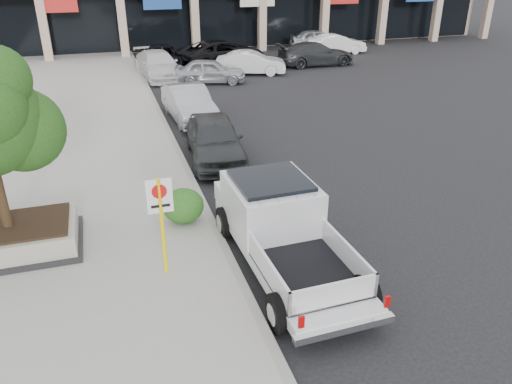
# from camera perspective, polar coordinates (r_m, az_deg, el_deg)

# --- Properties ---
(ground) EXTENTS (120.00, 120.00, 0.00)m
(ground) POSITION_cam_1_polar(r_m,az_deg,el_deg) (12.27, 4.30, -7.29)
(ground) COLOR black
(ground) RESTS_ON ground
(sidewalk) EXTENTS (8.00, 52.00, 0.15)m
(sidewalk) POSITION_cam_1_polar(r_m,az_deg,el_deg) (16.93, -21.23, 0.94)
(sidewalk) COLOR gray
(sidewalk) RESTS_ON ground
(curb) EXTENTS (0.20, 52.00, 0.15)m
(curb) POSITION_cam_1_polar(r_m,az_deg,el_deg) (17.03, -7.98, 2.66)
(curb) COLOR gray
(curb) RESTS_ON ground
(planter) EXTENTS (3.20, 2.20, 0.68)m
(planter) POSITION_cam_1_polar(r_m,az_deg,el_deg) (13.39, -26.17, -4.75)
(planter) COLOR black
(planter) RESTS_ON sidewalk
(no_parking_sign) EXTENTS (0.55, 0.09, 2.30)m
(no_parking_sign) POSITION_cam_1_polar(r_m,az_deg,el_deg) (10.85, -10.79, -2.45)
(no_parking_sign) COLOR yellow
(no_parking_sign) RESTS_ON sidewalk
(hedge) EXTENTS (1.10, 0.99, 0.93)m
(hedge) POSITION_cam_1_polar(r_m,az_deg,el_deg) (13.34, -8.32, -1.57)
(hedge) COLOR #224814
(hedge) RESTS_ON sidewalk
(pickup_truck) EXTENTS (2.34, 5.92, 1.84)m
(pickup_truck) POSITION_cam_1_polar(r_m,az_deg,el_deg) (11.36, 3.55, -4.75)
(pickup_truck) COLOR silver
(pickup_truck) RESTS_ON ground
(curb_car_a) EXTENTS (2.26, 4.66, 1.53)m
(curb_car_a) POSITION_cam_1_polar(r_m,az_deg,el_deg) (17.63, -4.74, 6.05)
(curb_car_a) COLOR #2C2E30
(curb_car_a) RESTS_ON ground
(curb_car_b) EXTENTS (1.87, 4.61, 1.49)m
(curb_car_b) POSITION_cam_1_polar(r_m,az_deg,el_deg) (22.22, -7.67, 10.00)
(curb_car_b) COLOR #95989D
(curb_car_b) RESTS_ON ground
(curb_car_c) EXTENTS (2.66, 5.34, 1.49)m
(curb_car_c) POSITION_cam_1_polar(r_m,az_deg,el_deg) (30.57, -11.12, 14.06)
(curb_car_c) COLOR silver
(curb_car_c) RESTS_ON ground
(curb_car_d) EXTENTS (2.49, 5.27, 1.45)m
(curb_car_d) POSITION_cam_1_polar(r_m,az_deg,el_deg) (32.84, -10.92, 14.83)
(curb_car_d) COLOR black
(curb_car_d) RESTS_ON ground
(lot_car_a) EXTENTS (4.23, 2.61, 1.34)m
(lot_car_a) POSITION_cam_1_polar(r_m,az_deg,el_deg) (28.90, -5.28, 13.61)
(lot_car_a) COLOR #A7AAB0
(lot_car_a) RESTS_ON ground
(lot_car_b) EXTENTS (4.39, 2.67, 1.36)m
(lot_car_b) POSITION_cam_1_polar(r_m,az_deg,el_deg) (30.99, -0.58, 14.56)
(lot_car_b) COLOR silver
(lot_car_b) RESTS_ON ground
(lot_car_c) EXTENTS (5.07, 2.11, 1.46)m
(lot_car_c) POSITION_cam_1_polar(r_m,az_deg,el_deg) (33.78, 6.85, 15.40)
(lot_car_c) COLOR #282A2D
(lot_car_c) RESTS_ON ground
(lot_car_d) EXTENTS (6.59, 4.84, 1.66)m
(lot_car_d) POSITION_cam_1_polar(r_m,az_deg,el_deg) (33.34, -4.06, 15.55)
(lot_car_d) COLOR black
(lot_car_d) RESTS_ON ground
(lot_car_e) EXTENTS (4.48, 2.45, 1.45)m
(lot_car_e) POSITION_cam_1_polar(r_m,az_deg,el_deg) (39.95, 7.08, 16.95)
(lot_car_e) COLOR #A0A3A8
(lot_car_e) RESTS_ON ground
(lot_car_f) EXTENTS (4.21, 1.51, 1.38)m
(lot_car_f) POSITION_cam_1_polar(r_m,az_deg,el_deg) (38.10, 9.20, 16.35)
(lot_car_f) COLOR silver
(lot_car_f) RESTS_ON ground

